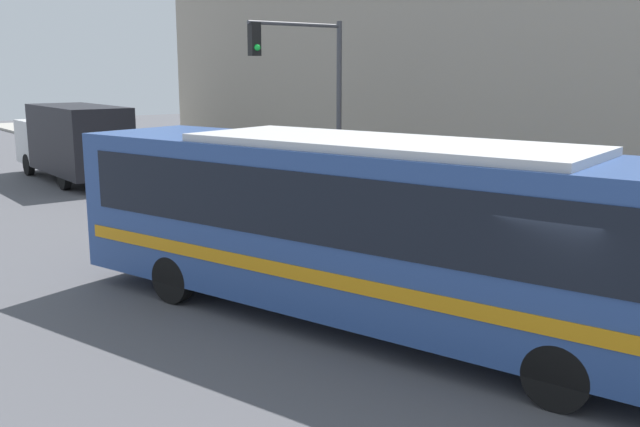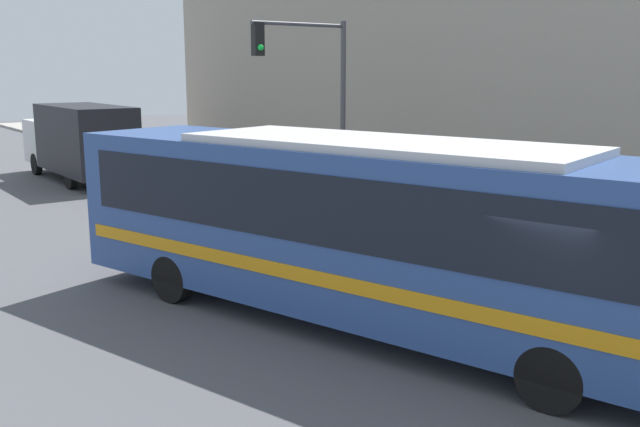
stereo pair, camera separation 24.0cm
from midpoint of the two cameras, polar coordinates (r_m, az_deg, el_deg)
ground_plane at (r=11.11m, az=16.97°, el=-12.13°), size 120.00×120.00×0.00m
sidewalk at (r=29.85m, az=-8.07°, el=3.12°), size 2.90×70.00×0.16m
building_facade at (r=27.20m, az=6.66°, el=11.03°), size 6.00×25.66×8.37m
city_bus at (r=11.89m, az=4.32°, el=-0.71°), size 5.98×12.70×3.23m
delivery_truck at (r=29.80m, az=-19.46°, el=5.57°), size 2.28×7.84×3.00m
fire_hydrant at (r=17.34m, az=15.32°, el=-1.53°), size 0.27×0.36×0.83m
traffic_light_pole at (r=21.32m, az=-1.10°, el=10.48°), size 3.28×0.35×5.60m
parking_meter at (r=20.62m, az=4.28°, el=2.20°), size 0.14×0.14×1.30m
pedestrian_near_corner at (r=25.81m, az=-3.42°, el=3.87°), size 0.34×0.34×1.57m
pedestrian_mid_block at (r=21.43m, az=4.16°, el=2.53°), size 0.34×0.34×1.71m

